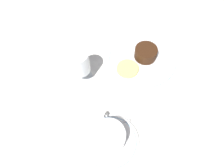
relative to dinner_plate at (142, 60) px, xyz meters
name	(u,v)px	position (x,y,z in m)	size (l,w,h in m)	color
ground_plane	(142,71)	(-0.04, 0.01, -0.01)	(3.00, 3.00, 0.00)	white
dinner_plate	(142,60)	(0.00, 0.00, 0.00)	(0.25, 0.25, 0.01)	white
saucer	(110,142)	(-0.25, 0.18, 0.00)	(0.16, 0.16, 0.01)	white
coffee_cup	(108,137)	(-0.24, 0.19, 0.03)	(0.12, 0.09, 0.05)	white
spoon	(108,126)	(-0.20, 0.18, 0.00)	(0.02, 0.11, 0.00)	silver
wine_glass	(79,64)	(-0.01, 0.22, 0.07)	(0.07, 0.07, 0.12)	silver
fork	(116,31)	(0.16, 0.05, -0.01)	(0.03, 0.17, 0.01)	silver
dessert_cake	(146,53)	(0.01, -0.01, 0.03)	(0.08, 0.08, 0.04)	#381E0F
pineapple_slice	(128,69)	(-0.03, 0.06, 0.01)	(0.07, 0.07, 0.01)	#EFE075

